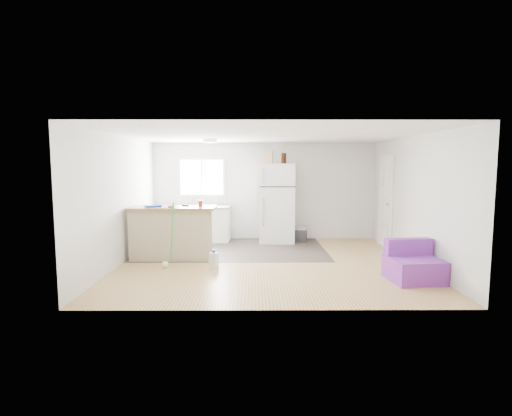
{
  "coord_description": "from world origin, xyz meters",
  "views": [
    {
      "loc": [
        -0.26,
        -7.44,
        1.85
      ],
      "look_at": [
        -0.21,
        0.7,
        0.97
      ],
      "focal_mm": 28.0,
      "sensor_mm": 36.0,
      "label": 1
    }
  ],
  "objects_px": {
    "red_cup": "(200,203)",
    "refrigerator": "(277,203)",
    "purple_seat": "(413,266)",
    "kitchen_cabinets": "(191,223)",
    "peninsula": "(172,232)",
    "cleaner_jug": "(214,260)",
    "cardboard_box": "(268,157)",
    "bottle_left": "(283,158)",
    "mop": "(167,255)",
    "cooler": "(297,234)",
    "bottle_right": "(285,158)",
    "blue_tray": "(153,206)"
  },
  "relations": [
    {
      "from": "red_cup",
      "to": "refrigerator",
      "type": "bearing_deg",
      "value": 46.57
    },
    {
      "from": "purple_seat",
      "to": "red_cup",
      "type": "height_order",
      "value": "red_cup"
    },
    {
      "from": "kitchen_cabinets",
      "to": "peninsula",
      "type": "distance_m",
      "value": 1.86
    },
    {
      "from": "cleaner_jug",
      "to": "cardboard_box",
      "type": "bearing_deg",
      "value": 90.65
    },
    {
      "from": "red_cup",
      "to": "cardboard_box",
      "type": "relative_size",
      "value": 0.4
    },
    {
      "from": "peninsula",
      "to": "bottle_left",
      "type": "height_order",
      "value": "bottle_left"
    },
    {
      "from": "kitchen_cabinets",
      "to": "red_cup",
      "type": "relative_size",
      "value": 16.29
    },
    {
      "from": "cleaner_jug",
      "to": "mop",
      "type": "distance_m",
      "value": 0.85
    },
    {
      "from": "cooler",
      "to": "cardboard_box",
      "type": "bearing_deg",
      "value": -156.65
    },
    {
      "from": "cooler",
      "to": "mop",
      "type": "bearing_deg",
      "value": -123.78
    },
    {
      "from": "cooler",
      "to": "bottle_left",
      "type": "relative_size",
      "value": 2.12
    },
    {
      "from": "kitchen_cabinets",
      "to": "bottle_right",
      "type": "relative_size",
      "value": 7.82
    },
    {
      "from": "cooler",
      "to": "peninsula",
      "type": "bearing_deg",
      "value": -133.46
    },
    {
      "from": "blue_tray",
      "to": "cardboard_box",
      "type": "bearing_deg",
      "value": 36.61
    },
    {
      "from": "red_cup",
      "to": "bottle_right",
      "type": "bearing_deg",
      "value": 43.53
    },
    {
      "from": "mop",
      "to": "red_cup",
      "type": "relative_size",
      "value": 10.1
    },
    {
      "from": "cleaner_jug",
      "to": "mop",
      "type": "height_order",
      "value": "mop"
    },
    {
      "from": "cleaner_jug",
      "to": "bottle_right",
      "type": "xyz_separation_m",
      "value": [
        1.47,
        2.46,
        1.87
      ]
    },
    {
      "from": "red_cup",
      "to": "bottle_left",
      "type": "distance_m",
      "value": 2.56
    },
    {
      "from": "kitchen_cabinets",
      "to": "cleaner_jug",
      "type": "bearing_deg",
      "value": -68.71
    },
    {
      "from": "refrigerator",
      "to": "red_cup",
      "type": "relative_size",
      "value": 15.69
    },
    {
      "from": "refrigerator",
      "to": "purple_seat",
      "type": "height_order",
      "value": "refrigerator"
    },
    {
      "from": "cleaner_jug",
      "to": "refrigerator",
      "type": "bearing_deg",
      "value": 87.52
    },
    {
      "from": "blue_tray",
      "to": "bottle_right",
      "type": "xyz_separation_m",
      "value": [
        2.71,
        1.81,
        0.95
      ]
    },
    {
      "from": "cleaner_jug",
      "to": "bottle_right",
      "type": "distance_m",
      "value": 3.42
    },
    {
      "from": "cooler",
      "to": "cleaner_jug",
      "type": "xyz_separation_m",
      "value": [
        -1.79,
        -2.5,
        -0.04
      ]
    },
    {
      "from": "cooler",
      "to": "kitchen_cabinets",
      "type": "bearing_deg",
      "value": -168.5
    },
    {
      "from": "mop",
      "to": "cleaner_jug",
      "type": "bearing_deg",
      "value": -25.94
    },
    {
      "from": "kitchen_cabinets",
      "to": "purple_seat",
      "type": "height_order",
      "value": "kitchen_cabinets"
    },
    {
      "from": "refrigerator",
      "to": "cleaner_jug",
      "type": "relative_size",
      "value": 5.79
    },
    {
      "from": "kitchen_cabinets",
      "to": "bottle_left",
      "type": "height_order",
      "value": "bottle_left"
    },
    {
      "from": "purple_seat",
      "to": "blue_tray",
      "type": "height_order",
      "value": "blue_tray"
    },
    {
      "from": "refrigerator",
      "to": "red_cup",
      "type": "distance_m",
      "value": 2.33
    },
    {
      "from": "purple_seat",
      "to": "bottle_right",
      "type": "xyz_separation_m",
      "value": [
        -1.83,
        3.27,
        1.77
      ]
    },
    {
      "from": "mop",
      "to": "bottle_left",
      "type": "bearing_deg",
      "value": 21.27
    },
    {
      "from": "cooler",
      "to": "bottle_right",
      "type": "xyz_separation_m",
      "value": [
        -0.32,
        -0.04,
        1.83
      ]
    },
    {
      "from": "cooler",
      "to": "red_cup",
      "type": "relative_size",
      "value": 4.41
    },
    {
      "from": "cooler",
      "to": "bottle_left",
      "type": "distance_m",
      "value": 1.87
    },
    {
      "from": "peninsula",
      "to": "mop",
      "type": "bearing_deg",
      "value": -84.97
    },
    {
      "from": "purple_seat",
      "to": "mop",
      "type": "height_order",
      "value": "mop"
    },
    {
      "from": "mop",
      "to": "blue_tray",
      "type": "relative_size",
      "value": 4.04
    },
    {
      "from": "kitchen_cabinets",
      "to": "bottle_left",
      "type": "distance_m",
      "value": 2.72
    },
    {
      "from": "red_cup",
      "to": "cardboard_box",
      "type": "xyz_separation_m",
      "value": [
        1.4,
        1.61,
        0.93
      ]
    },
    {
      "from": "cardboard_box",
      "to": "blue_tray",
      "type": "bearing_deg",
      "value": -143.39
    },
    {
      "from": "purple_seat",
      "to": "mop",
      "type": "xyz_separation_m",
      "value": [
        -4.14,
        0.81,
        -0.0
      ]
    },
    {
      "from": "peninsula",
      "to": "cardboard_box",
      "type": "distance_m",
      "value": 2.99
    },
    {
      "from": "mop",
      "to": "cardboard_box",
      "type": "relative_size",
      "value": 4.04
    },
    {
      "from": "cooler",
      "to": "bottle_left",
      "type": "bearing_deg",
      "value": -153.21
    },
    {
      "from": "purple_seat",
      "to": "red_cup",
      "type": "relative_size",
      "value": 7.11
    },
    {
      "from": "purple_seat",
      "to": "red_cup",
      "type": "bearing_deg",
      "value": 150.25
    }
  ]
}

